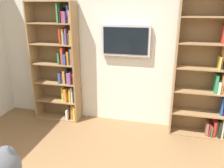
# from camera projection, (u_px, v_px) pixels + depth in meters

# --- Properties ---
(wall_back) EXTENTS (4.52, 0.06, 2.70)m
(wall_back) POSITION_uv_depth(u_px,v_px,m) (127.00, 42.00, 3.60)
(wall_back) COLOR silver
(wall_back) RESTS_ON ground
(bookshelf_left) EXTENTS (0.85, 0.28, 2.11)m
(bookshelf_left) POSITION_uv_depth(u_px,v_px,m) (213.00, 68.00, 3.25)
(bookshelf_left) COLOR #937047
(bookshelf_left) RESTS_ON ground
(bookshelf_right) EXTENTS (0.77, 0.28, 1.97)m
(bookshelf_right) POSITION_uv_depth(u_px,v_px,m) (61.00, 64.00, 3.81)
(bookshelf_right) COLOR #937047
(bookshelf_right) RESTS_ON ground
(wall_mounted_tv) EXTENTS (0.76, 0.07, 0.47)m
(wall_mounted_tv) POSITION_uv_depth(u_px,v_px,m) (126.00, 41.00, 3.51)
(wall_mounted_tv) COLOR #B7B7BC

